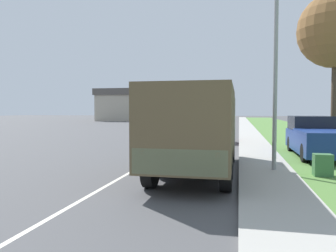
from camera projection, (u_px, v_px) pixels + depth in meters
The scene contains 12 objects.
ground_plane at pixel (208, 128), 39.11m from camera, with size 180.00×180.00×0.00m, color #4C4C4F.
lane_centre_stripe at pixel (208, 128), 39.11m from camera, with size 0.12×120.00×0.00m.
sidewalk_right at pixel (247, 128), 38.15m from camera, with size 1.80×120.00×0.12m.
grass_strip_right at pixel (287, 129), 37.22m from camera, with size 7.00×120.00×0.02m.
military_truck at pixel (198, 126), 10.85m from camera, with size 2.33×7.35×2.77m.
car_nearest_ahead at pixel (209, 132), 21.71m from camera, with size 1.94×4.64×1.55m.
car_second_ahead at pixel (189, 123), 38.46m from camera, with size 1.76×4.47×1.39m.
pickup_truck at pixel (316, 137), 15.00m from camera, with size 1.98×5.60×1.80m.
lamp_post at pixel (269, 40), 10.79m from camera, with size 1.69×0.24×7.25m.
tree_mid_right at pixel (336, 31), 15.96m from camera, with size 3.69×3.69×7.86m.
utility_box at pixel (323, 165), 10.36m from camera, with size 0.55×0.45×0.70m.
building_distant at pixel (141, 105), 67.73m from camera, with size 15.82×12.72×6.35m.
Camera 1 is at (3.59, 0.82, 2.10)m, focal length 35.00 mm.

